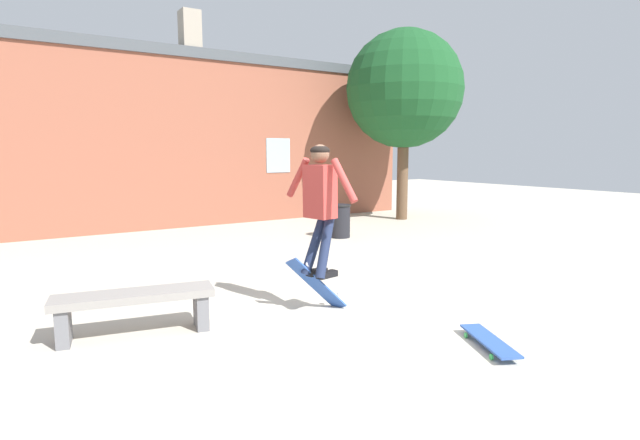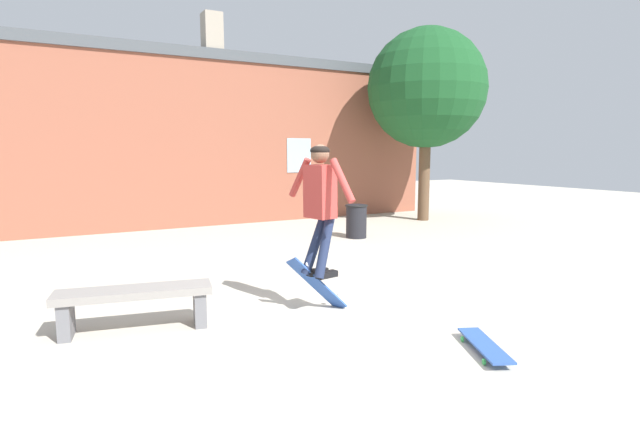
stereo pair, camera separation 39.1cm
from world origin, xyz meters
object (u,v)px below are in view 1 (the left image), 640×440
park_bench (135,304)px  skateboard_resting (489,341)px  trash_bin (340,220)px  tree_right (404,90)px  skater (320,198)px  skateboard_flipping (316,284)px

park_bench → skateboard_resting: bearing=-27.0°
trash_bin → skateboard_resting: size_ratio=0.82×
tree_right → trash_bin: 4.57m
skater → skateboard_flipping: size_ratio=2.14×
trash_bin → skateboard_flipping: bearing=-128.6°
tree_right → trash_bin: tree_right is taller
trash_bin → skateboard_flipping: 4.94m
trash_bin → skateboard_resting: 6.20m
trash_bin → skater: size_ratio=0.47×
park_bench → skateboard_flipping: bearing=3.1°
skater → skateboard_resting: 2.29m
trash_bin → skater: skater is taller
park_bench → skater: size_ratio=1.05×
skater → skateboard_resting: size_ratio=1.74×
skateboard_flipping → skateboard_resting: 2.02m
tree_right → skateboard_flipping: tree_right is taller
tree_right → skater: size_ratio=3.33×
trash_bin → skater: bearing=-128.1°
skater → skateboard_resting: bearing=-77.6°
skateboard_flipping → park_bench: bearing=-170.0°
skater → skateboard_flipping: bearing=75.6°
trash_bin → skateboard_resting: bearing=-112.3°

